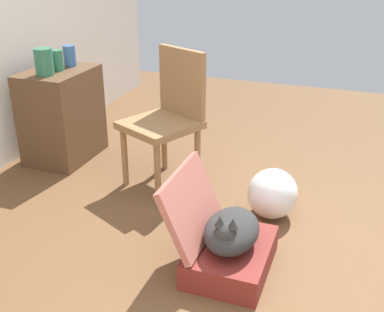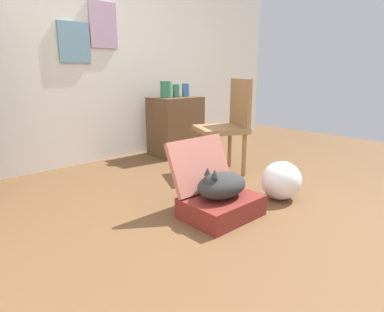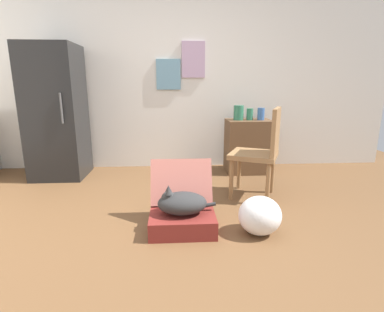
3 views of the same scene
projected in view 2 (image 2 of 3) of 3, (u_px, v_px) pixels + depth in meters
name	position (u px, v px, depth m)	size (l,w,h in m)	color
ground_plane	(228.00, 231.00, 2.15)	(7.68, 7.68, 0.00)	brown
wall_back	(70.00, 44.00, 3.44)	(6.40, 0.15, 2.60)	silver
suitcase_base	(221.00, 207.00, 2.36)	(0.54, 0.41, 0.15)	maroon
suitcase_lid	(200.00, 164.00, 2.45)	(0.54, 0.41, 0.04)	#B26356
cat	(221.00, 185.00, 2.31)	(0.48, 0.28, 0.23)	#2D2D2D
plastic_bag_white	(281.00, 180.00, 2.67)	(0.34, 0.32, 0.32)	white
side_table	(176.00, 126.00, 4.09)	(0.59, 0.44, 0.72)	brown
vase_tall	(166.00, 89.00, 3.88)	(0.13, 0.13, 0.19)	#2D7051
vase_short	(186.00, 90.00, 4.06)	(0.09, 0.09, 0.16)	#38609E
vase_round	(176.00, 91.00, 3.97)	(0.09, 0.09, 0.15)	#2D7051
chair	(228.00, 123.00, 3.30)	(0.61, 0.60, 0.95)	olive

